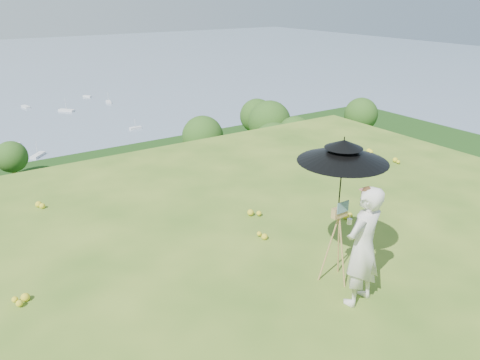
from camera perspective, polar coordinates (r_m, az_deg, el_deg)
ground at (r=8.82m, az=10.00°, el=-7.59°), size 14.00×14.00×0.00m
forest_slope at (r=52.70m, az=-20.76°, el=-18.97°), size 140.00×56.00×22.00m
shoreline_tier at (r=90.17m, az=-26.27°, el=-7.08°), size 170.00×28.00×8.00m
slope_trees at (r=45.18m, az=-23.13°, el=-5.26°), size 110.00×50.00×6.00m
harbor_town at (r=87.46m, az=-26.97°, el=-3.34°), size 110.00×22.00×5.00m
wildflowers at (r=8.95m, az=8.94°, el=-6.62°), size 10.00×10.50×0.12m
painter at (r=6.96m, az=14.74°, el=-7.85°), size 0.74×0.55×1.86m
field_easel at (r=7.49m, az=11.74°, el=-7.32°), size 0.54×0.54×1.40m
sun_umbrella at (r=7.05m, az=12.22°, el=0.37°), size 1.35×1.35×1.24m
painter_cap at (r=6.58m, az=15.46°, el=-1.20°), size 0.21×0.25×0.10m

